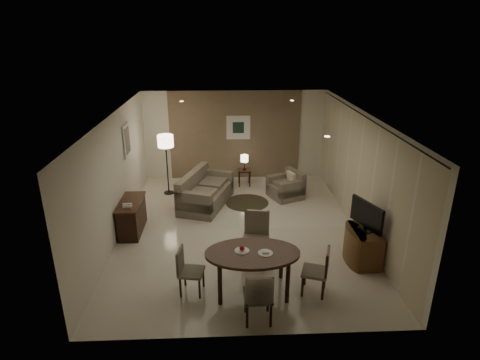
{
  "coord_description": "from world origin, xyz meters",
  "views": [
    {
      "loc": [
        -0.4,
        -8.38,
        4.43
      ],
      "look_at": [
        0.0,
        0.2,
        1.15
      ],
      "focal_mm": 30.0,
      "sensor_mm": 36.0,
      "label": 1
    }
  ],
  "objects_px": {
    "armchair": "(286,185)",
    "floor_lamp": "(167,165)",
    "chair_left": "(192,271)",
    "chair_near": "(258,295)",
    "dining_table": "(252,271)",
    "chair_far": "(255,240)",
    "chair_right": "(314,271)",
    "sofa": "(206,189)",
    "tv_cabinet": "(364,246)",
    "side_table": "(244,177)",
    "console_desk": "(132,216)"
  },
  "relations": [
    {
      "from": "chair_right",
      "to": "floor_lamp",
      "type": "distance_m",
      "value": 5.67
    },
    {
      "from": "console_desk",
      "to": "tv_cabinet",
      "type": "xyz_separation_m",
      "value": [
        4.89,
        -1.5,
        -0.03
      ]
    },
    {
      "from": "armchair",
      "to": "sofa",
      "type": "bearing_deg",
      "value": -102.65
    },
    {
      "from": "floor_lamp",
      "to": "chair_near",
      "type": "bearing_deg",
      "value": -68.96
    },
    {
      "from": "floor_lamp",
      "to": "console_desk",
      "type": "bearing_deg",
      "value": -103.82
    },
    {
      "from": "chair_far",
      "to": "floor_lamp",
      "type": "distance_m",
      "value": 4.34
    },
    {
      "from": "chair_far",
      "to": "chair_right",
      "type": "distance_m",
      "value": 1.37
    },
    {
      "from": "dining_table",
      "to": "chair_right",
      "type": "xyz_separation_m",
      "value": [
        1.08,
        -0.11,
        0.05
      ]
    },
    {
      "from": "chair_right",
      "to": "chair_far",
      "type": "bearing_deg",
      "value": -116.25
    },
    {
      "from": "console_desk",
      "to": "side_table",
      "type": "height_order",
      "value": "console_desk"
    },
    {
      "from": "chair_near",
      "to": "sofa",
      "type": "relative_size",
      "value": 0.49
    },
    {
      "from": "chair_far",
      "to": "chair_left",
      "type": "bearing_deg",
      "value": -132.5
    },
    {
      "from": "dining_table",
      "to": "chair_far",
      "type": "relative_size",
      "value": 1.57
    },
    {
      "from": "chair_right",
      "to": "floor_lamp",
      "type": "xyz_separation_m",
      "value": [
        -3.12,
        4.72,
        0.41
      ]
    },
    {
      "from": "console_desk",
      "to": "sofa",
      "type": "distance_m",
      "value": 2.16
    },
    {
      "from": "dining_table",
      "to": "chair_right",
      "type": "height_order",
      "value": "chair_right"
    },
    {
      "from": "armchair",
      "to": "chair_near",
      "type": "bearing_deg",
      "value": -37.08
    },
    {
      "from": "tv_cabinet",
      "to": "chair_far",
      "type": "relative_size",
      "value": 0.85
    },
    {
      "from": "chair_left",
      "to": "armchair",
      "type": "bearing_deg",
      "value": -20.13
    },
    {
      "from": "chair_near",
      "to": "chair_far",
      "type": "bearing_deg",
      "value": -93.64
    },
    {
      "from": "tv_cabinet",
      "to": "armchair",
      "type": "relative_size",
      "value": 1.08
    },
    {
      "from": "armchair",
      "to": "side_table",
      "type": "relative_size",
      "value": 1.7
    },
    {
      "from": "console_desk",
      "to": "chair_left",
      "type": "bearing_deg",
      "value": -57.14
    },
    {
      "from": "tv_cabinet",
      "to": "sofa",
      "type": "xyz_separation_m",
      "value": [
        -3.24,
        2.9,
        0.09
      ]
    },
    {
      "from": "sofa",
      "to": "side_table",
      "type": "relative_size",
      "value": 3.83
    },
    {
      "from": "dining_table",
      "to": "side_table",
      "type": "xyz_separation_m",
      "value": [
        0.15,
        5.14,
        -0.15
      ]
    },
    {
      "from": "dining_table",
      "to": "armchair",
      "type": "distance_m",
      "value": 4.35
    },
    {
      "from": "chair_near",
      "to": "floor_lamp",
      "type": "xyz_separation_m",
      "value": [
        -2.07,
        5.38,
        0.39
      ]
    },
    {
      "from": "chair_far",
      "to": "console_desk",
      "type": "bearing_deg",
      "value": 162.85
    },
    {
      "from": "armchair",
      "to": "floor_lamp",
      "type": "relative_size",
      "value": 0.49
    },
    {
      "from": "chair_right",
      "to": "side_table",
      "type": "distance_m",
      "value": 5.33
    },
    {
      "from": "console_desk",
      "to": "chair_near",
      "type": "bearing_deg",
      "value": -50.03
    },
    {
      "from": "sofa",
      "to": "chair_near",
      "type": "bearing_deg",
      "value": -148.93
    },
    {
      "from": "chair_near",
      "to": "chair_right",
      "type": "height_order",
      "value": "chair_near"
    },
    {
      "from": "tv_cabinet",
      "to": "chair_right",
      "type": "height_order",
      "value": "chair_right"
    },
    {
      "from": "chair_left",
      "to": "chair_near",
      "type": "bearing_deg",
      "value": -116.27
    },
    {
      "from": "chair_right",
      "to": "side_table",
      "type": "bearing_deg",
      "value": -151.27
    },
    {
      "from": "chair_left",
      "to": "side_table",
      "type": "bearing_deg",
      "value": -4.54
    },
    {
      "from": "armchair",
      "to": "chair_far",
      "type": "bearing_deg",
      "value": -42.02
    },
    {
      "from": "console_desk",
      "to": "dining_table",
      "type": "xyz_separation_m",
      "value": [
        2.59,
        -2.36,
        0.02
      ]
    },
    {
      "from": "tv_cabinet",
      "to": "armchair",
      "type": "bearing_deg",
      "value": 107.87
    },
    {
      "from": "tv_cabinet",
      "to": "chair_near",
      "type": "xyz_separation_m",
      "value": [
        -2.27,
        -1.63,
        0.11
      ]
    },
    {
      "from": "armchair",
      "to": "floor_lamp",
      "type": "xyz_separation_m",
      "value": [
        -3.27,
        0.44,
        0.48
      ]
    },
    {
      "from": "dining_table",
      "to": "side_table",
      "type": "bearing_deg",
      "value": 88.33
    },
    {
      "from": "chair_far",
      "to": "side_table",
      "type": "distance_m",
      "value": 4.29
    },
    {
      "from": "dining_table",
      "to": "chair_near",
      "type": "distance_m",
      "value": 0.78
    },
    {
      "from": "chair_near",
      "to": "console_desk",
      "type": "bearing_deg",
      "value": -50.67
    },
    {
      "from": "dining_table",
      "to": "chair_far",
      "type": "xyz_separation_m",
      "value": [
        0.12,
        0.85,
        0.14
      ]
    },
    {
      "from": "chair_right",
      "to": "floor_lamp",
      "type": "bearing_deg",
      "value": -127.88
    },
    {
      "from": "floor_lamp",
      "to": "sofa",
      "type": "bearing_deg",
      "value": -37.97
    }
  ]
}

